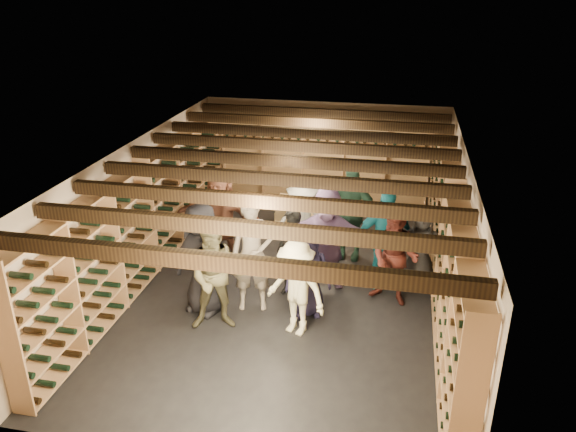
% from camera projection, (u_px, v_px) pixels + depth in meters
% --- Properties ---
extents(ground, '(8.00, 8.00, 0.00)m').
position_uv_depth(ground, '(290.00, 285.00, 9.81)').
color(ground, black).
rests_on(ground, ground).
extents(walls, '(5.52, 8.02, 2.40)m').
position_uv_depth(walls, '(290.00, 222.00, 9.34)').
color(walls, '#C6B19A').
rests_on(walls, ground).
extents(ceiling, '(5.50, 8.00, 0.01)m').
position_uv_depth(ceiling, '(290.00, 153.00, 8.87)').
color(ceiling, beige).
rests_on(ceiling, walls).
extents(ceiling_joists, '(5.40, 7.12, 0.18)m').
position_uv_depth(ceiling_joists, '(290.00, 161.00, 8.92)').
color(ceiling_joists, black).
rests_on(ceiling_joists, ground).
extents(wine_rack_left, '(0.32, 7.50, 2.15)m').
position_uv_depth(wine_rack_left, '(147.00, 217.00, 9.87)').
color(wine_rack_left, tan).
rests_on(wine_rack_left, ground).
extents(wine_rack_right, '(0.32, 7.50, 2.15)m').
position_uv_depth(wine_rack_right, '(448.00, 243.00, 8.91)').
color(wine_rack_right, tan).
rests_on(wine_rack_right, ground).
extents(wine_rack_back, '(4.70, 0.30, 2.15)m').
position_uv_depth(wine_rack_back, '(323.00, 161.00, 12.84)').
color(wine_rack_back, tan).
rests_on(wine_rack_back, ground).
extents(crate_stack_left, '(0.50, 0.34, 0.68)m').
position_uv_depth(crate_stack_left, '(317.00, 237.00, 10.80)').
color(crate_stack_left, tan).
rests_on(crate_stack_left, ground).
extents(crate_stack_right, '(0.55, 0.41, 0.68)m').
position_uv_depth(crate_stack_right, '(288.00, 212.00, 11.95)').
color(crate_stack_right, tan).
rests_on(crate_stack_right, ground).
extents(crate_loose, '(0.59, 0.49, 0.17)m').
position_uv_depth(crate_loose, '(312.00, 217.00, 12.34)').
color(crate_loose, tan).
rests_on(crate_loose, ground).
extents(person_0, '(1.04, 0.85, 1.83)m').
position_uv_depth(person_0, '(203.00, 259.00, 8.74)').
color(person_0, black).
rests_on(person_0, ground).
extents(person_1, '(0.67, 0.57, 1.56)m').
position_uv_depth(person_1, '(292.00, 253.00, 9.21)').
color(person_1, black).
rests_on(person_1, ground).
extents(person_2, '(0.99, 0.86, 1.74)m').
position_uv_depth(person_2, '(217.00, 276.00, 8.32)').
color(person_2, brown).
rests_on(person_2, ground).
extents(person_3, '(1.12, 0.89, 1.51)m').
position_uv_depth(person_3, '(296.00, 288.00, 8.23)').
color(person_3, '#F0E9BA').
rests_on(person_3, ground).
extents(person_4, '(1.13, 0.75, 1.78)m').
position_uv_depth(person_4, '(384.00, 239.00, 9.46)').
color(person_4, '#14667D').
rests_on(person_4, ground).
extents(person_5, '(1.66, 0.66, 1.75)m').
position_uv_depth(person_5, '(221.00, 216.00, 10.41)').
color(person_5, brown).
rests_on(person_5, ground).
extents(person_6, '(0.83, 0.66, 1.48)m').
position_uv_depth(person_6, '(308.00, 272.00, 8.71)').
color(person_6, '#211E40').
rests_on(person_6, ground).
extents(person_7, '(0.77, 0.59, 1.89)m').
position_uv_depth(person_7, '(252.00, 255.00, 8.80)').
color(person_7, gray).
rests_on(person_7, ground).
extents(person_8, '(0.96, 0.86, 1.64)m').
position_uv_depth(person_8, '(395.00, 257.00, 8.99)').
color(person_8, '#4B1D17').
rests_on(person_8, ground).
extents(person_9, '(1.09, 0.68, 1.61)m').
position_uv_depth(person_9, '(302.00, 221.00, 10.34)').
color(person_9, '#B1B0A3').
rests_on(person_9, ground).
extents(person_10, '(1.10, 0.54, 1.82)m').
position_uv_depth(person_10, '(350.00, 213.00, 10.46)').
color(person_10, '#264B3A').
rests_on(person_10, ground).
extents(person_11, '(1.65, 0.53, 1.78)m').
position_uv_depth(person_11, '(326.00, 237.00, 9.53)').
color(person_11, '#85659C').
rests_on(person_11, ground).
extents(person_12, '(0.75, 0.51, 1.49)m').
position_uv_depth(person_12, '(421.00, 247.00, 9.51)').
color(person_12, '#2C2D31').
rests_on(person_12, ground).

